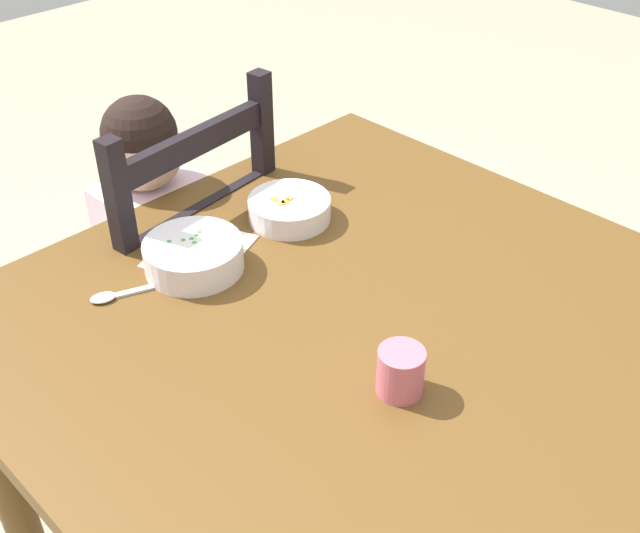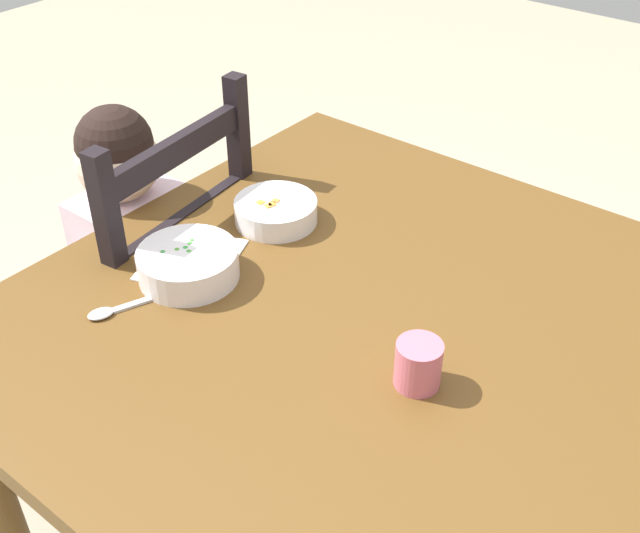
% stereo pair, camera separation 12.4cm
% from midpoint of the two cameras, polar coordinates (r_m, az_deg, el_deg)
% --- Properties ---
extents(dining_table, '(1.13, 1.08, 0.74)m').
position_cam_midpoint_polar(dining_table, '(1.36, 5.15, -6.83)').
color(dining_table, brown).
rests_on(dining_table, ground).
extents(dining_chair, '(0.46, 0.46, 0.97)m').
position_cam_midpoint_polar(dining_chair, '(1.83, -8.96, -2.14)').
color(dining_chair, black).
rests_on(dining_chair, ground).
extents(child_figure, '(0.32, 0.31, 0.93)m').
position_cam_midpoint_polar(child_figure, '(1.73, -9.58, 2.06)').
color(child_figure, silver).
rests_on(child_figure, ground).
extents(bowl_of_peas, '(0.18, 0.18, 0.06)m').
position_cam_midpoint_polar(bowl_of_peas, '(1.39, -6.75, 0.79)').
color(bowl_of_peas, white).
rests_on(bowl_of_peas, dining_table).
extents(bowl_of_carrots, '(0.16, 0.16, 0.05)m').
position_cam_midpoint_polar(bowl_of_carrots, '(1.52, 0.08, 4.22)').
color(bowl_of_carrots, white).
rests_on(bowl_of_carrots, dining_table).
extents(spoon, '(0.13, 0.07, 0.01)m').
position_cam_midpoint_polar(spoon, '(1.35, -12.28, -2.16)').
color(spoon, silver).
rests_on(spoon, dining_table).
extents(drinking_cup, '(0.07, 0.07, 0.07)m').
position_cam_midpoint_polar(drinking_cup, '(1.15, 9.03, -7.73)').
color(drinking_cup, '#CE6579').
rests_on(drinking_cup, dining_table).
extents(paper_napkin, '(0.22, 0.21, 0.00)m').
position_cam_midpoint_polar(paper_napkin, '(1.44, -6.39, 1.04)').
color(paper_napkin, white).
rests_on(paper_napkin, dining_table).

